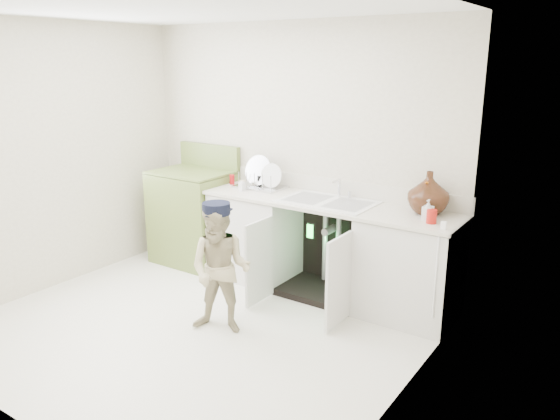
{
  "coord_description": "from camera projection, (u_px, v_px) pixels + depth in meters",
  "views": [
    {
      "loc": [
        2.88,
        -2.97,
        2.14
      ],
      "look_at": [
        0.37,
        0.7,
        0.91
      ],
      "focal_mm": 35.0,
      "sensor_mm": 36.0,
      "label": 1
    }
  ],
  "objects": [
    {
      "name": "ground",
      "position": [
        195.0,
        328.0,
        4.5
      ],
      "size": [
        3.5,
        3.5,
        0.0
      ],
      "primitive_type": "plane",
      "color": "silver",
      "rests_on": "ground"
    },
    {
      "name": "counter_run",
      "position": [
        330.0,
        246.0,
        5.02
      ],
      "size": [
        2.44,
        1.02,
        1.26
      ],
      "color": "white",
      "rests_on": "ground"
    },
    {
      "name": "room_shell",
      "position": [
        188.0,
        180.0,
        4.17
      ],
      "size": [
        6.0,
        5.5,
        1.26
      ],
      "color": "beige",
      "rests_on": "ground"
    },
    {
      "name": "repair_worker",
      "position": [
        221.0,
        268.0,
        4.33
      ],
      "size": [
        0.72,
        1.04,
        1.07
      ],
      "rotation": [
        0.0,
        0.0,
        0.35
      ],
      "color": "tan",
      "rests_on": "ground"
    },
    {
      "name": "avocado_stove",
      "position": [
        194.0,
        215.0,
        5.89
      ],
      "size": [
        0.81,
        0.65,
        1.25
      ],
      "color": "olive",
      "rests_on": "ground"
    }
  ]
}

